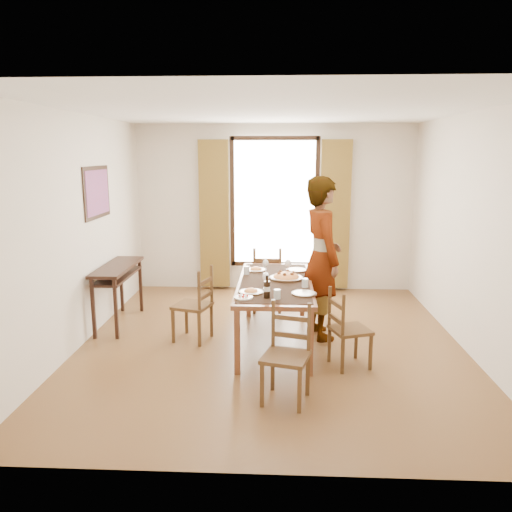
{
  "coord_description": "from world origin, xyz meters",
  "views": [
    {
      "loc": [
        0.09,
        -5.66,
        2.25
      ],
      "look_at": [
        -0.2,
        0.33,
        1.0
      ],
      "focal_mm": 35.0,
      "sensor_mm": 36.0,
      "label": 1
    }
  ],
  "objects_px": {
    "console_table": "(118,274)",
    "man": "(322,258)",
    "dining_table": "(275,286)",
    "pasta_platter": "(286,275)"
  },
  "relations": [
    {
      "from": "dining_table",
      "to": "pasta_platter",
      "type": "xyz_separation_m",
      "value": [
        0.13,
        0.1,
        0.11
      ]
    },
    {
      "from": "dining_table",
      "to": "pasta_platter",
      "type": "bearing_deg",
      "value": 37.39
    },
    {
      "from": "man",
      "to": "dining_table",
      "type": "bearing_deg",
      "value": 97.18
    },
    {
      "from": "pasta_platter",
      "to": "dining_table",
      "type": "bearing_deg",
      "value": -142.61
    },
    {
      "from": "console_table",
      "to": "pasta_platter",
      "type": "xyz_separation_m",
      "value": [
        2.2,
        -0.44,
        0.12
      ]
    },
    {
      "from": "pasta_platter",
      "to": "console_table",
      "type": "bearing_deg",
      "value": 168.78
    },
    {
      "from": "console_table",
      "to": "pasta_platter",
      "type": "bearing_deg",
      "value": -11.22
    },
    {
      "from": "console_table",
      "to": "man",
      "type": "height_order",
      "value": "man"
    },
    {
      "from": "man",
      "to": "pasta_platter",
      "type": "relative_size",
      "value": 4.94
    },
    {
      "from": "console_table",
      "to": "pasta_platter",
      "type": "relative_size",
      "value": 3.0
    }
  ]
}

